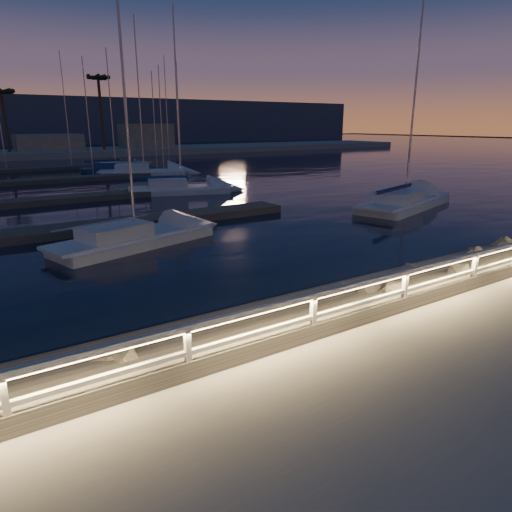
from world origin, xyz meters
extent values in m
plane|color=gray|center=(0.00, 0.00, 0.00)|extent=(400.00, 400.00, 0.00)
cube|color=gray|center=(0.00, -2.50, -0.10)|extent=(240.00, 5.00, 0.20)
cube|color=slate|center=(0.00, 1.50, -0.30)|extent=(240.00, 3.45, 1.29)
plane|color=black|center=(0.00, 0.00, -1.20)|extent=(400.00, 400.00, 0.00)
cube|color=silver|center=(-5.00, 0.00, 0.50)|extent=(0.11, 0.11, 1.00)
cube|color=silver|center=(-2.00, 0.00, 0.50)|extent=(0.11, 0.11, 1.00)
cube|color=silver|center=(1.00, 0.00, 0.50)|extent=(0.11, 0.11, 1.00)
cube|color=silver|center=(4.00, 0.00, 0.50)|extent=(0.11, 0.11, 1.00)
cube|color=silver|center=(7.00, 0.00, 0.50)|extent=(0.11, 0.11, 1.00)
cube|color=silver|center=(0.00, 0.00, 1.00)|extent=(44.00, 0.12, 0.12)
cube|color=silver|center=(0.00, 0.00, 0.50)|extent=(44.00, 0.09, 0.09)
cube|color=#FFC972|center=(0.00, -0.02, 0.92)|extent=(44.00, 0.04, 0.03)
sphere|color=slate|center=(-2.80, 1.22, -0.16)|extent=(0.93, 0.93, 0.93)
sphere|color=slate|center=(0.47, 1.92, -0.31)|extent=(0.91, 0.91, 0.91)
cube|color=#524B44|center=(0.00, 16.00, -0.40)|extent=(22.00, 2.00, 0.40)
cube|color=#524B44|center=(0.00, 26.00, -0.40)|extent=(22.00, 2.00, 0.40)
cube|color=#524B44|center=(0.00, 38.00, -0.40)|extent=(22.00, 2.00, 0.40)
cube|color=#524B44|center=(0.00, 50.00, -0.40)|extent=(22.00, 2.00, 0.40)
cube|color=gray|center=(8.00, 75.00, 1.30)|extent=(10.00, 6.00, 3.00)
cube|color=gray|center=(24.00, 74.00, 2.10)|extent=(8.00, 7.00, 4.60)
cylinder|color=#4B3223|center=(2.00, 73.00, 4.90)|extent=(0.44, 0.44, 9.00)
cylinder|color=#4B3223|center=(16.00, 72.00, 6.15)|extent=(0.44, 0.44, 11.50)
cube|color=silver|center=(1.05, 12.17, -0.45)|extent=(7.50, 4.26, 0.51)
cube|color=silver|center=(1.05, 12.17, -0.12)|extent=(7.97, 4.09, 0.14)
cube|color=silver|center=(0.10, 11.89, 0.20)|extent=(3.16, 2.48, 0.61)
cylinder|color=#9D9DA2|center=(1.05, 12.17, 6.15)|extent=(0.11, 0.11, 12.36)
cylinder|color=#9D9DA2|center=(-0.37, 11.76, 0.67)|extent=(4.30, 1.31, 0.07)
cube|color=silver|center=(18.59, 12.00, -0.45)|extent=(8.99, 5.23, 0.57)
cube|color=silver|center=(18.59, 12.00, -0.09)|extent=(9.55, 5.03, 0.16)
cube|color=silver|center=(17.46, 11.65, 0.28)|extent=(3.80, 3.02, 0.68)
cylinder|color=#9D9DA2|center=(18.59, 12.00, 7.43)|extent=(0.12, 0.12, 14.82)
cylinder|color=#9D9DA2|center=(16.89, 11.48, 0.80)|extent=(5.12, 1.65, 0.08)
cube|color=silver|center=(9.12, 25.45, -0.45)|extent=(7.64, 4.49, 0.52)
cube|color=silver|center=(9.12, 25.45, -0.12)|extent=(8.10, 4.32, 0.14)
cube|color=silver|center=(8.16, 25.75, 0.21)|extent=(3.23, 2.58, 0.62)
cylinder|color=#9D9DA2|center=(9.12, 25.45, 6.27)|extent=(0.11, 0.11, 12.58)
cylinder|color=#9D9DA2|center=(7.68, 25.91, 0.69)|extent=(4.34, 1.44, 0.08)
cube|color=navy|center=(9.81, 44.75, -0.45)|extent=(7.21, 2.92, 0.51)
cube|color=navy|center=(9.81, 44.75, -0.13)|extent=(7.76, 2.62, 0.14)
cube|color=navy|center=(8.84, 44.67, 0.20)|extent=(2.87, 1.98, 0.60)
cylinder|color=#9D9DA2|center=(9.81, 44.75, 6.07)|extent=(0.11, 0.11, 12.22)
cylinder|color=#9D9DA2|center=(8.35, 44.63, 0.66)|extent=(4.39, 0.44, 0.07)
cube|color=silver|center=(11.01, 38.96, -0.45)|extent=(8.72, 5.92, 0.56)
cube|color=silver|center=(11.01, 38.96, -0.10)|extent=(9.18, 5.82, 0.15)
cube|color=silver|center=(9.95, 39.43, 0.26)|extent=(3.80, 3.22, 0.66)
cylinder|color=#9D9DA2|center=(11.01, 38.96, 7.22)|extent=(0.12, 0.12, 14.43)
cylinder|color=#9D9DA2|center=(9.43, 39.66, 0.76)|extent=(4.77, 2.19, 0.08)
camera|label=1|loc=(-5.07, -7.07, 4.59)|focal=32.00mm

